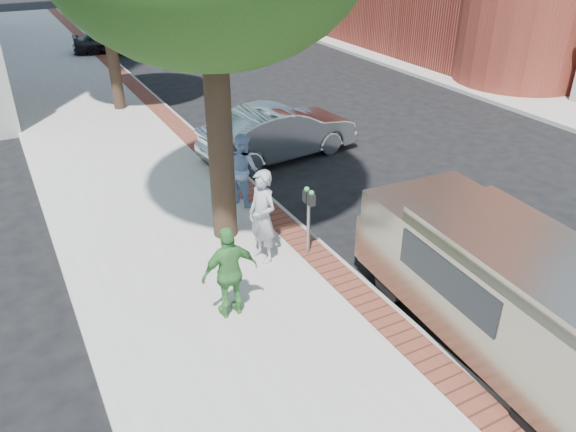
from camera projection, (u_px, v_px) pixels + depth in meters
ground at (291, 275)px, 11.12m from camera, size 120.00×120.00×0.00m
sidewalk at (119, 152)px, 16.67m from camera, size 5.00×60.00×0.15m
brick_strip at (189, 137)px, 17.54m from camera, size 0.60×60.00×0.01m
curb at (200, 137)px, 17.72m from camera, size 0.10×60.00×0.15m
sidewalk_far at (506, 83)px, 23.29m from camera, size 5.00×60.00×0.15m
signal_near at (94, 7)px, 27.48m from camera, size 0.70×0.15×3.80m
parking_meter at (309, 208)px, 11.06m from camera, size 0.12×0.32×1.47m
person_gray at (262, 216)px, 10.93m from camera, size 0.61×0.79×1.93m
person_officer at (243, 169)px, 13.21m from camera, size 0.87×1.00×1.74m
person_green at (230, 272)px, 9.43m from camera, size 1.00×0.42×1.71m
sedan_silver at (279, 132)px, 16.15m from camera, size 4.80×2.14×1.53m
bg_car at (115, 39)px, 28.23m from camera, size 4.27×2.12×1.40m
van at (497, 281)px, 9.00m from camera, size 2.44×5.66×2.05m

